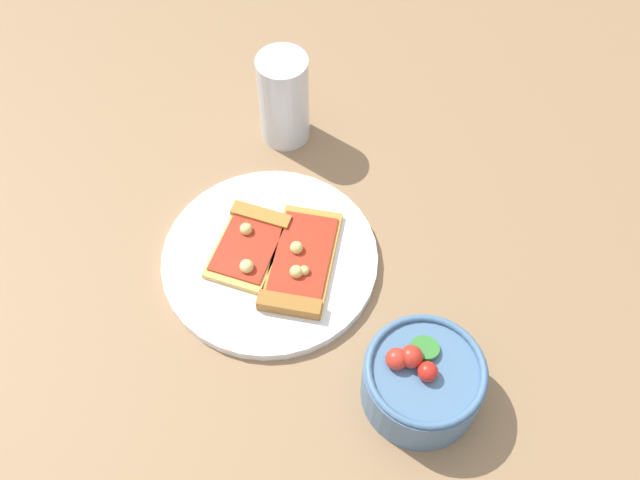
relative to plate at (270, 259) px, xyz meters
name	(u,v)px	position (x,y,z in m)	size (l,w,h in m)	color
ground_plane	(261,272)	(-0.01, 0.02, -0.01)	(2.40, 2.40, 0.00)	#93704C
plate	(270,259)	(0.00, 0.00, 0.00)	(0.27, 0.27, 0.01)	white
pizza_slice_near	(300,267)	(-0.04, -0.02, 0.01)	(0.16, 0.16, 0.02)	gold
pizza_slice_far	(250,242)	(0.03, 0.01, 0.01)	(0.13, 0.14, 0.02)	#E5B256
salad_bowl	(422,380)	(-0.24, -0.05, 0.03)	(0.13, 0.13, 0.09)	#4C7299
soda_glass	(284,101)	(0.18, -0.13, 0.06)	(0.07, 0.07, 0.14)	silver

